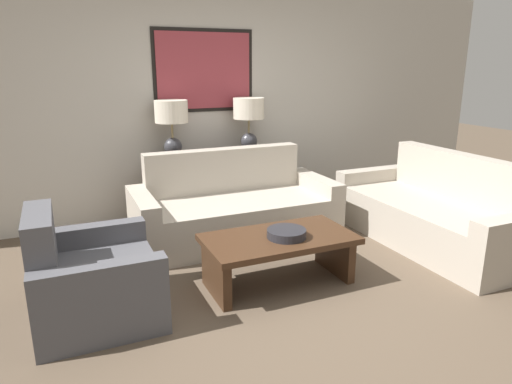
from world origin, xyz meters
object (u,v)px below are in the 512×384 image
(coffee_table, at_px, (279,249))
(decorative_bowl, at_px, (287,233))
(armchair_near_back_wall, at_px, (91,281))
(couch_by_back_wall, at_px, (234,210))
(console_table, at_px, (213,187))
(table_lamp_left, at_px, (172,119))
(table_lamp_right, at_px, (249,116))
(couch_by_side, at_px, (434,215))

(coffee_table, height_order, decorative_bowl, decorative_bowl)
(coffee_table, height_order, armchair_near_back_wall, armchair_near_back_wall)
(couch_by_back_wall, distance_m, armchair_near_back_wall, 1.85)
(couch_by_back_wall, bearing_deg, console_table, 90.00)
(table_lamp_left, relative_size, couch_by_back_wall, 0.30)
(console_table, bearing_deg, table_lamp_right, 0.00)
(coffee_table, xyz_separation_m, decorative_bowl, (0.04, -0.05, 0.14))
(couch_by_back_wall, xyz_separation_m, armchair_near_back_wall, (-1.51, -1.06, -0.02))
(decorative_bowl, bearing_deg, couch_by_side, 7.60)
(decorative_bowl, xyz_separation_m, armchair_near_back_wall, (-1.50, 0.13, -0.18))
(table_lamp_left, relative_size, decorative_bowl, 1.98)
(couch_by_back_wall, relative_size, couch_by_side, 1.00)
(decorative_bowl, height_order, armchair_near_back_wall, armchair_near_back_wall)
(decorative_bowl, relative_size, armchair_near_back_wall, 0.34)
(table_lamp_right, bearing_deg, couch_by_back_wall, -123.69)
(console_table, distance_m, armchair_near_back_wall, 2.31)
(console_table, height_order, decorative_bowl, console_table)
(table_lamp_right, bearing_deg, armchair_near_back_wall, -138.37)
(decorative_bowl, bearing_deg, coffee_table, 130.45)
(console_table, relative_size, armchair_near_back_wall, 1.52)
(coffee_table, relative_size, decorative_bowl, 3.84)
(table_lamp_left, xyz_separation_m, couch_by_back_wall, (0.46, -0.68, -0.90))
(console_table, height_order, couch_by_side, couch_by_side)
(armchair_near_back_wall, bearing_deg, table_lamp_left, 58.89)
(coffee_table, bearing_deg, couch_by_back_wall, 87.46)
(decorative_bowl, bearing_deg, table_lamp_left, 103.42)
(table_lamp_right, relative_size, couch_by_side, 0.30)
(couch_by_side, distance_m, decorative_bowl, 1.84)
(table_lamp_left, distance_m, coffee_table, 2.07)
(couch_by_back_wall, bearing_deg, coffee_table, -92.54)
(couch_by_back_wall, xyz_separation_m, coffee_table, (-0.05, -1.14, 0.02))
(couch_by_side, bearing_deg, table_lamp_left, 144.21)
(table_lamp_right, height_order, couch_by_side, table_lamp_right)
(console_table, height_order, armchair_near_back_wall, armchair_near_back_wall)
(table_lamp_right, distance_m, couch_by_side, 2.30)
(couch_by_back_wall, xyz_separation_m, couch_by_side, (1.81, -0.95, 0.00))
(couch_by_side, height_order, coffee_table, couch_by_side)
(table_lamp_right, relative_size, coffee_table, 0.52)
(console_table, xyz_separation_m, table_lamp_left, (-0.46, 0.00, 0.81))
(console_table, relative_size, couch_by_side, 0.68)
(decorative_bowl, bearing_deg, console_table, 89.76)
(decorative_bowl, bearing_deg, table_lamp_right, 76.13)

